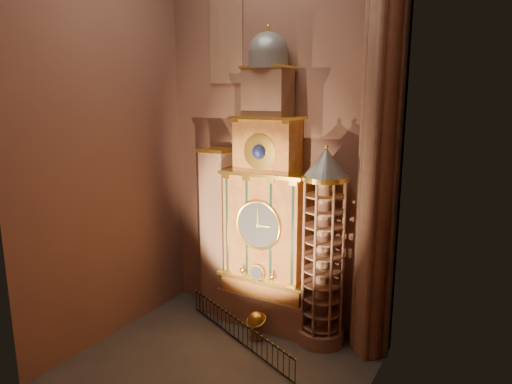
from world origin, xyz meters
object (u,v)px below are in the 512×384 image
Objects in this scene: stair_turret at (323,250)px; iron_railing at (238,331)px; celestial_globe at (256,323)px; astronomical_clock at (267,214)px; portrait_tower at (218,232)px.

stair_turret is 6.41m from iron_railing.
stair_turret is at bearing 26.52° from celestial_globe.
astronomical_clock reaches higher than iron_railing.
astronomical_clock is 3.73m from portrait_tower.
celestial_globe is at bearing -26.29° from portrait_tower.
astronomical_clock is 1.64× the size of portrait_tower.
celestial_globe is (-3.15, -1.57, -4.29)m from stair_turret.
astronomical_clock is at bearing -0.29° from portrait_tower.
stair_turret is (6.90, -0.28, 0.12)m from portrait_tower.
stair_turret reaches higher than celestial_globe.
iron_railing is (-3.83, -2.33, -4.59)m from stair_turret.
portrait_tower is (-3.40, 0.02, -1.53)m from astronomical_clock.
iron_railing is at bearing -148.62° from stair_turret.
celestial_globe reaches higher than iron_railing.
stair_turret is (3.50, -0.26, -1.41)m from astronomical_clock.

